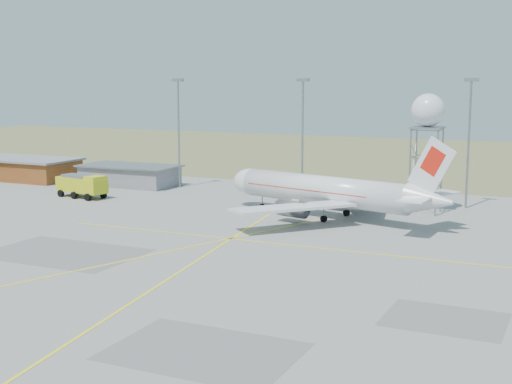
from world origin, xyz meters
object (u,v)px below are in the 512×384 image
at_px(radar_tower, 427,147).
at_px(baggage_tug, 91,186).
at_px(airliner_main, 327,191).
at_px(fire_truck, 83,187).

height_order(radar_tower, baggage_tug, radar_tower).
distance_m(airliner_main, fire_truck, 44.55).
relative_size(airliner_main, baggage_tug, 14.23).
xyz_separation_m(radar_tower, baggage_tug, (-61.68, -2.05, -9.55)).
bearing_deg(radar_tower, fire_truck, -169.37).
relative_size(radar_tower, fire_truck, 1.73).
relative_size(radar_tower, baggage_tug, 6.91).
height_order(airliner_main, radar_tower, radar_tower).
bearing_deg(fire_truck, baggage_tug, 131.74).
distance_m(airliner_main, radar_tower, 17.07).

